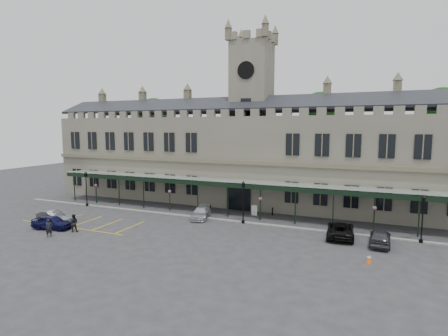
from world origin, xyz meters
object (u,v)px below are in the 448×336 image
at_px(car_taxi, 201,213).
at_px(person_a, 49,228).
at_px(sign_board, 254,210).
at_px(person_b, 74,223).
at_px(station_building, 251,157).
at_px(car_van, 340,230).
at_px(traffic_cone, 369,259).
at_px(lamp_post_left, 86,185).
at_px(lamp_post_mid, 243,198).
at_px(car_left_b, 54,218).
at_px(car_right_a, 380,237).
at_px(clock_tower, 252,109).
at_px(car_left_a, 52,222).
at_px(lamp_post_right, 423,214).

distance_m(car_taxi, person_a, 15.98).
xyz_separation_m(sign_board, person_b, (-15.01, -13.45, 0.31)).
relative_size(station_building, person_b, 32.50).
distance_m(car_taxi, car_van, 15.71).
distance_m(traffic_cone, car_van, 6.49).
height_order(car_van, person_a, person_a).
height_order(lamp_post_left, person_b, lamp_post_left).
relative_size(lamp_post_mid, person_b, 2.58).
distance_m(sign_board, car_left_b, 22.75).
bearing_deg(car_right_a, car_van, -13.47).
height_order(clock_tower, person_a, clock_tower).
relative_size(clock_tower, lamp_post_mid, 5.20).
height_order(traffic_cone, sign_board, sign_board).
bearing_deg(clock_tower, car_taxi, -104.11).
relative_size(car_van, person_a, 2.94).
height_order(lamp_post_mid, car_left_a, lamp_post_mid).
relative_size(traffic_cone, car_taxi, 0.15).
relative_size(car_right_a, person_a, 2.43).
relative_size(sign_board, car_right_a, 0.29).
relative_size(clock_tower, lamp_post_left, 5.22).
bearing_deg(station_building, lamp_post_right, -27.78).
xyz_separation_m(lamp_post_right, person_b, (-32.34, -9.77, -1.78)).
xyz_separation_m(lamp_post_right, traffic_cone, (-4.44, -7.08, -2.37)).
height_order(traffic_cone, car_right_a, car_right_a).
bearing_deg(person_b, person_a, 35.33).
bearing_deg(station_building, sign_board, -68.48).
bearing_deg(car_van, sign_board, -28.66).
relative_size(car_left_a, car_left_b, 0.94).
xyz_separation_m(traffic_cone, car_taxi, (-18.26, 7.13, 0.32)).
bearing_deg(traffic_cone, person_b, -174.50).
distance_m(station_building, lamp_post_mid, 11.52).
xyz_separation_m(car_right_a, person_a, (-29.71, -9.80, 0.15)).
xyz_separation_m(car_left_b, car_van, (29.49, 7.36, -0.01)).
bearing_deg(car_left_b, lamp_post_left, 31.80).
distance_m(lamp_post_left, sign_board, 22.98).
xyz_separation_m(station_building, clock_tower, (0.00, 0.09, 6.64)).
xyz_separation_m(station_building, car_left_b, (-16.49, -19.06, -5.72)).
bearing_deg(car_van, lamp_post_left, -5.32).
bearing_deg(person_b, lamp_post_left, -84.37).
bearing_deg(car_van, traffic_cone, 110.15).
xyz_separation_m(lamp_post_mid, car_left_b, (-19.09, -8.45, -2.08)).
bearing_deg(person_a, car_left_b, 69.10).
bearing_deg(car_van, clock_tower, -45.71).
xyz_separation_m(sign_board, car_van, (10.29, -4.83, 0.12)).
bearing_deg(clock_tower, traffic_cone, -48.64).
relative_size(lamp_post_left, sign_board, 3.79).
relative_size(car_taxi, car_van, 0.85).
xyz_separation_m(lamp_post_right, car_left_b, (-36.53, -8.50, -1.96)).
xyz_separation_m(traffic_cone, car_left_b, (-32.09, -1.43, 0.41)).
xyz_separation_m(lamp_post_left, person_b, (7.55, -9.66, -1.89)).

